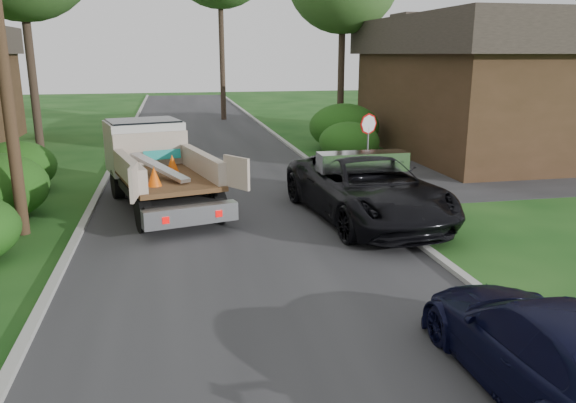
% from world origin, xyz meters
% --- Properties ---
extents(ground, '(120.00, 120.00, 0.00)m').
position_xyz_m(ground, '(0.00, 0.00, 0.00)').
color(ground, '#133F12').
rests_on(ground, ground).
extents(road, '(8.00, 90.00, 0.02)m').
position_xyz_m(road, '(0.00, 10.00, 0.00)').
color(road, '#28282B').
rests_on(road, ground).
extents(side_street, '(16.00, 7.00, 0.02)m').
position_xyz_m(side_street, '(12.00, 9.00, 0.01)').
color(side_street, '#28282B').
rests_on(side_street, ground).
extents(curb_left, '(0.20, 90.00, 0.12)m').
position_xyz_m(curb_left, '(-4.10, 10.00, 0.06)').
color(curb_left, '#9E9E99').
rests_on(curb_left, ground).
extents(curb_right, '(0.20, 90.00, 0.12)m').
position_xyz_m(curb_right, '(4.10, 10.00, 0.06)').
color(curb_right, '#9E9E99').
rests_on(curb_right, ground).
extents(stop_sign, '(0.71, 0.32, 2.48)m').
position_xyz_m(stop_sign, '(5.20, 9.00, 1.78)').
color(stop_sign, slate).
rests_on(stop_sign, ground).
extents(house_right, '(9.72, 12.96, 6.20)m').
position_xyz_m(house_right, '(13.00, 14.00, 3.16)').
color(house_right, '#3B2818').
rests_on(house_right, ground).
extents(hedge_left_c, '(2.60, 2.60, 1.70)m').
position_xyz_m(hedge_left_c, '(-6.80, 10.00, 0.85)').
color(hedge_left_c, '#19410F').
rests_on(hedge_left_c, ground).
extents(hedge_right_a, '(2.60, 2.60, 1.70)m').
position_xyz_m(hedge_right_a, '(5.80, 13.00, 0.85)').
color(hedge_right_a, '#19410F').
rests_on(hedge_right_a, ground).
extents(hedge_right_b, '(3.38, 3.38, 2.21)m').
position_xyz_m(hedge_right_b, '(6.50, 16.00, 1.10)').
color(hedge_right_b, '#19410F').
rests_on(hedge_right_b, ground).
extents(flatbed_truck, '(4.14, 6.87, 2.44)m').
position_xyz_m(flatbed_truck, '(-2.24, 7.75, 1.32)').
color(flatbed_truck, black).
rests_on(flatbed_truck, ground).
extents(black_pickup, '(3.60, 6.70, 1.79)m').
position_xyz_m(black_pickup, '(3.60, 4.50, 0.89)').
color(black_pickup, black).
rests_on(black_pickup, ground).
extents(navy_suv, '(1.93, 4.65, 1.35)m').
position_xyz_m(navy_suv, '(3.16, -3.94, 0.67)').
color(navy_suv, black).
rests_on(navy_suv, ground).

